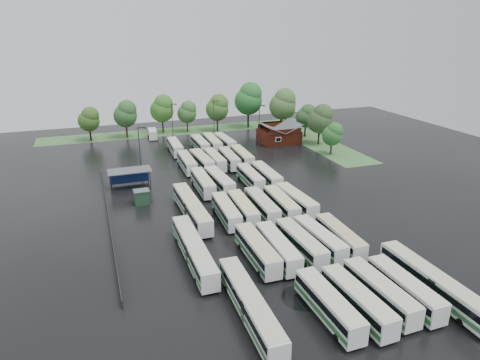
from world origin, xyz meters
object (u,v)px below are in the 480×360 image
object	(u,v)px
minibus	(153,134)
artic_bus_west_a	(250,304)
brick_building	(279,136)
artic_bus_east	(433,283)

from	to	relation	value
minibus	artic_bus_west_a	bearing A→B (deg)	-86.84
brick_building	minibus	world-z (taller)	brick_building
artic_bus_west_a	artic_bus_east	bearing A→B (deg)	-7.92
artic_bus_west_a	minibus	xyz separation A→B (m)	(1.96, 81.34, -0.24)
artic_bus_west_a	minibus	size ratio (longest dim) A/B	2.69
artic_bus_west_a	brick_building	bearing A→B (deg)	64.29
artic_bus_east	minibus	world-z (taller)	artic_bus_east
minibus	artic_bus_east	bearing A→B (deg)	-72.49
brick_building	artic_bus_east	size ratio (longest dim) A/B	0.61
artic_bus_west_a	minibus	bearing A→B (deg)	89.76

